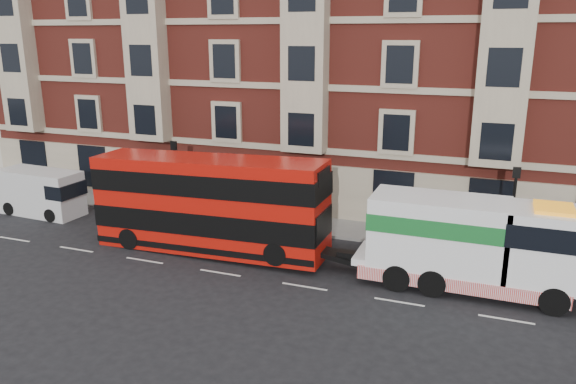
{
  "coord_description": "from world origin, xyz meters",
  "views": [
    {
      "loc": [
        11.06,
        -20.58,
        10.32
      ],
      "look_at": [
        1.73,
        4.0,
        2.88
      ],
      "focal_mm": 35.0,
      "sensor_mm": 36.0,
      "label": 1
    }
  ],
  "objects_px": {
    "double_decker_bus": "(209,203)",
    "tow_truck": "(470,243)",
    "pedestrian": "(128,194)",
    "box_van": "(41,193)"
  },
  "relations": [
    {
      "from": "double_decker_bus",
      "to": "tow_truck",
      "type": "xyz_separation_m",
      "value": [
        12.06,
        0.0,
        -0.43
      ]
    },
    {
      "from": "double_decker_bus",
      "to": "tow_truck",
      "type": "relative_size",
      "value": 1.25
    },
    {
      "from": "double_decker_bus",
      "to": "box_van",
      "type": "distance_m",
      "value": 12.38
    },
    {
      "from": "tow_truck",
      "to": "pedestrian",
      "type": "distance_m",
      "value": 20.14
    },
    {
      "from": "tow_truck",
      "to": "box_van",
      "type": "relative_size",
      "value": 1.8
    },
    {
      "from": "double_decker_bus",
      "to": "box_van",
      "type": "height_order",
      "value": "double_decker_bus"
    },
    {
      "from": "double_decker_bus",
      "to": "tow_truck",
      "type": "bearing_deg",
      "value": 0.0
    },
    {
      "from": "tow_truck",
      "to": "pedestrian",
      "type": "xyz_separation_m",
      "value": [
        -19.73,
        3.94,
        -0.98
      ]
    },
    {
      "from": "box_van",
      "to": "pedestrian",
      "type": "bearing_deg",
      "value": 28.63
    },
    {
      "from": "box_van",
      "to": "pedestrian",
      "type": "xyz_separation_m",
      "value": [
        4.53,
        2.2,
        -0.23
      ]
    }
  ]
}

